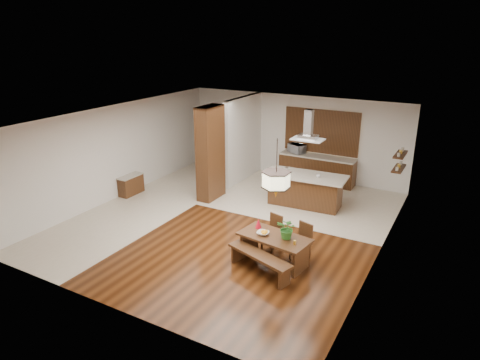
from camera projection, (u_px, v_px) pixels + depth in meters
The scene contains 25 objects.
room_shell at pixel (230, 149), 11.19m from camera, with size 9.00×9.04×2.92m.
tile_hallway at pixel (153, 202), 13.14m from camera, with size 2.50×9.00×0.01m, color beige.
tile_kitchen at pixel (305, 199), 13.37m from camera, with size 5.50×4.00×0.01m, color beige.
soffit_band at pixel (230, 118), 10.92m from camera, with size 8.00×9.00×0.02m, color #39190E.
partition_pier at pixel (210, 153), 13.03m from camera, with size 0.45×1.00×2.90m, color black.
partition_stub at pixel (243, 139), 14.76m from camera, with size 0.18×2.40×2.90m, color silver.
hallway_console at pixel (131, 185), 13.68m from camera, with size 0.37×0.88×0.63m, color black.
hallway_doorway at pixel (227, 139), 16.39m from camera, with size 1.10×0.20×2.10m, color black.
rear_counter at pixel (317, 169), 14.73m from camera, with size 2.60×0.62×0.95m.
kitchen_window at pixel (322, 131), 14.52m from camera, with size 2.60×0.08×1.50m, color #A16C30.
shelf_lower at pixel (399, 168), 11.79m from camera, with size 0.26×0.90×0.04m, color black.
shelf_upper at pixel (400, 154), 11.65m from camera, with size 0.26×0.90×0.04m, color black.
dining_table at pixel (274, 243), 9.60m from camera, with size 1.69×1.02×0.66m.
dining_bench at pixel (259, 264), 9.25m from camera, with size 1.64×0.36×0.46m, color black, non-canonical shape.
dining_chair_left at pixel (271, 233), 10.21m from camera, with size 0.38×0.38×0.86m, color black, non-canonical shape.
dining_chair_right at pixel (300, 242), 9.75m from camera, with size 0.38×0.38×0.87m, color black, non-canonical shape.
pendant_lantern at pixel (276, 169), 9.01m from camera, with size 0.64×0.64×1.31m, color beige, non-canonical shape.
foliage_plant at pixel (287, 229), 9.34m from camera, with size 0.43×0.38×0.48m, color #2D6D24.
fruit_bowl at pixel (263, 233), 9.60m from camera, with size 0.27×0.27×0.07m, color beige.
napkin_cone at pixel (258, 223), 9.89m from camera, with size 0.15×0.15×0.23m, color red.
gold_ornament at pixel (295, 242), 9.16m from camera, with size 0.06×0.06×0.09m, color gold.
kitchen_island at pixel (305, 190), 12.74m from camera, with size 2.45×1.18×0.99m.
range_hood at pixel (309, 125), 12.09m from camera, with size 0.90×0.55×0.87m, color silver, non-canonical shape.
island_cup at pixel (318, 176), 12.30m from camera, with size 0.12×0.12×0.09m, color silver.
microwave at pixel (297, 148), 14.88m from camera, with size 0.57×0.38×0.31m, color silver.
Camera 1 is at (5.49, -9.34, 5.02)m, focal length 32.00 mm.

